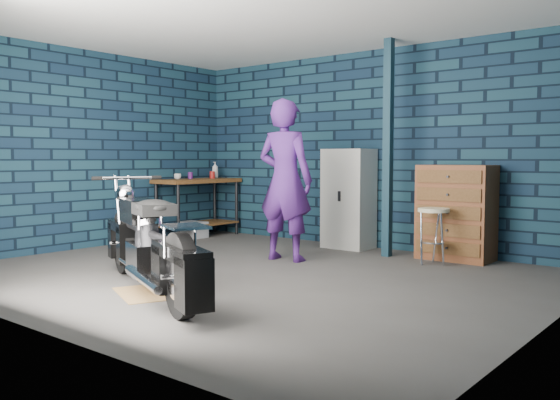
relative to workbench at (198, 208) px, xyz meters
The scene contains 15 objects.
ground 3.23m from the workbench, 33.14° to the right, with size 6.00×6.00×0.00m, color #454240.
room_walls 3.27m from the workbench, 24.06° to the right, with size 6.02×5.01×2.71m.
support_post 3.36m from the workbench, ahead, with size 0.10×0.10×2.70m, color #112A37.
workbench is the anchor object (origin of this frame).
drip_mat 3.96m from the workbench, 49.46° to the right, with size 0.72×0.54×0.01m, color olive.
motorcycle 3.94m from the workbench, 49.46° to the right, with size 2.38×0.64×1.05m, color black, non-canonical shape.
person 2.60m from the workbench, 18.95° to the right, with size 0.71×0.46×1.93m, color #441C6B.
storage_bin 0.35m from the workbench, 80.42° to the right, with size 0.40×0.28×0.25m, color #93969C.
locker 2.53m from the workbench, 10.97° to the left, with size 0.63×0.45×1.36m, color silver.
tool_chest 4.03m from the workbench, ahead, with size 0.86×0.48×1.15m, color brown.
shop_stool 3.94m from the workbench, ahead, with size 0.36×0.36×0.66m, color beige, non-canonical shape.
cup_a 0.60m from the workbench, 110.20° to the right, with size 0.11×0.11×0.09m, color beige.
mug_purple 0.52m from the workbench, 159.76° to the right, with size 0.08×0.08×0.10m, color #4F1861.
mug_red 0.58m from the workbench, 77.62° to the left, with size 0.08×0.08×0.12m, color maroon.
bottle 0.75m from the workbench, 99.67° to the left, with size 0.10×0.10×0.27m, color #93969C.
Camera 1 is at (4.15, -4.63, 1.23)m, focal length 38.00 mm.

